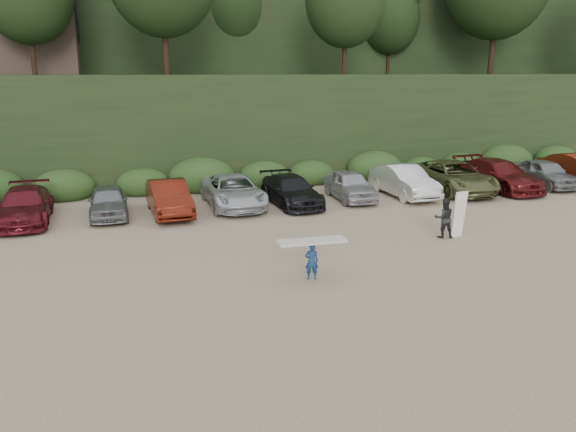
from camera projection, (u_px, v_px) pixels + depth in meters
name	position (u px, v px, depth m)	size (l,w,h in m)	color
ground	(347.00, 277.00, 17.33)	(120.00, 120.00, 0.00)	tan
hillside_backdrop	(177.00, 10.00, 47.56)	(90.00, 41.50, 28.00)	black
parked_cars	(287.00, 189.00, 26.67)	(39.45, 6.13, 1.63)	silver
child_surfer	(312.00, 252.00, 16.97)	(2.12, 0.69, 1.26)	navy
adult_surfer	(445.00, 218.00, 21.32)	(1.23, 0.76, 1.80)	black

